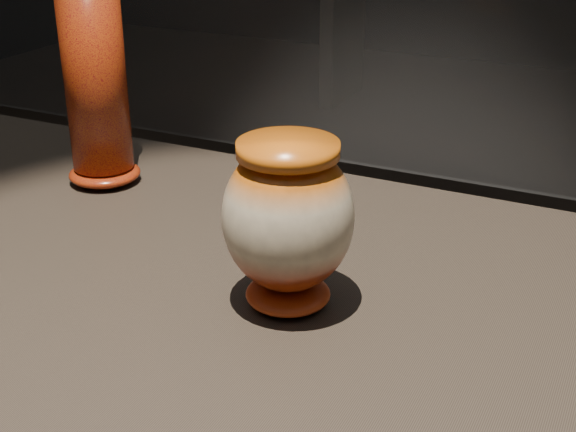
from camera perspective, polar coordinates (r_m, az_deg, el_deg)
name	(u,v)px	position (r m, az deg, el deg)	size (l,w,h in m)	color
main_vase	(288,219)	(0.85, 0.00, -0.21)	(0.15, 0.15, 0.19)	maroon
tall_vase	(95,76)	(1.20, -13.57, 9.67)	(0.14, 0.14, 0.34)	#AB430B
back_shelf	(493,1)	(4.53, 14.36, 14.57)	(2.00, 0.60, 0.90)	black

